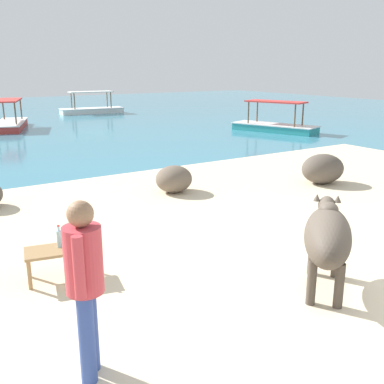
{
  "coord_description": "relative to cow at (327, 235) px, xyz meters",
  "views": [
    {
      "loc": [
        -4.17,
        -3.46,
        2.69
      ],
      "look_at": [
        -0.03,
        3.0,
        0.55
      ],
      "focal_mm": 42.12,
      "sensor_mm": 36.0,
      "label": 1
    }
  ],
  "objects": [
    {
      "name": "sand_beach",
      "position": [
        0.06,
        0.07,
        -0.71
      ],
      "size": [
        18.0,
        14.0,
        0.04
      ],
      "primitive_type": "cube",
      "color": "beige",
      "rests_on": "ground"
    },
    {
      "name": "cow",
      "position": [
        0.0,
        0.0,
        0.0
      ],
      "size": [
        1.63,
        1.53,
        1.05
      ],
      "rotation": [
        0.0,
        0.0,
        0.74
      ],
      "color": "#4C4238",
      "rests_on": "sand_beach"
    },
    {
      "name": "low_bench_table",
      "position": [
        -2.71,
        2.02,
        -0.35
      ],
      "size": [
        0.83,
        0.58,
        0.41
      ],
      "rotation": [
        0.0,
        0.0,
        -0.2
      ],
      "color": "#A37A4C",
      "rests_on": "sand_beach"
    },
    {
      "name": "bottle",
      "position": [
        -2.64,
        2.06,
        -0.16
      ],
      "size": [
        0.07,
        0.07,
        0.3
      ],
      "color": "#A3C6D1",
      "rests_on": "low_bench_table"
    },
    {
      "name": "person_standing",
      "position": [
        -3.02,
        -0.02,
        0.26
      ],
      "size": [
        0.32,
        0.46,
        1.62
      ],
      "rotation": [
        0.0,
        0.0,
        2.64
      ],
      "color": "#334C99",
      "rests_on": "sand_beach"
    },
    {
      "name": "shore_rock_medium",
      "position": [
        4.02,
        3.62,
        -0.34
      ],
      "size": [
        1.17,
        1.0,
        0.7
      ],
      "primitive_type": "ellipsoid",
      "rotation": [
        0.0,
        0.0,
        2.95
      ],
      "color": "brown",
      "rests_on": "sand_beach"
    },
    {
      "name": "shore_rock_small",
      "position": [
        0.69,
        4.83,
        -0.4
      ],
      "size": [
        1.1,
        1.08,
        0.58
      ],
      "primitive_type": "ellipsoid",
      "rotation": [
        0.0,
        0.0,
        0.47
      ],
      "color": "#6B5B4C",
      "rests_on": "sand_beach"
    },
    {
      "name": "boat_red",
      "position": [
        -0.06,
        17.98,
        -0.44
      ],
      "size": [
        2.26,
        3.85,
        1.29
      ],
      "rotation": [
        0.0,
        0.0,
        1.25
      ],
      "color": "#C63833",
      "rests_on": "water_surface"
    },
    {
      "name": "boat_teal",
      "position": [
        9.26,
        10.92,
        -0.44
      ],
      "size": [
        2.35,
        3.85,
        1.29
      ],
      "rotation": [
        0.0,
        0.0,
        5.06
      ],
      "color": "teal",
      "rests_on": "water_surface"
    },
    {
      "name": "boat_white",
      "position": [
        5.49,
        22.65,
        -0.44
      ],
      "size": [
        3.77,
        1.5,
        1.29
      ],
      "rotation": [
        0.0,
        0.0,
        6.19
      ],
      "color": "white",
      "rests_on": "water_surface"
    }
  ]
}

